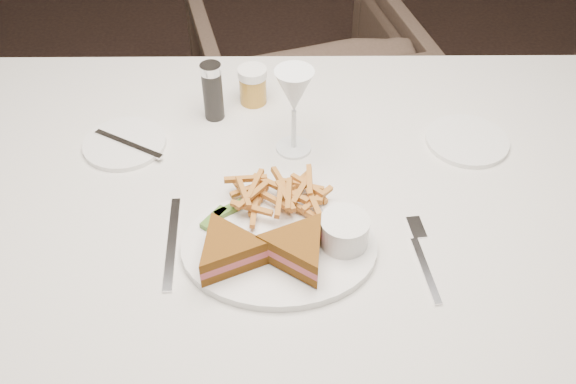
{
  "coord_description": "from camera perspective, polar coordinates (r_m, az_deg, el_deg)",
  "views": [
    {
      "loc": [
        0.22,
        -0.73,
        1.54
      ],
      "look_at": [
        0.23,
        0.05,
        0.8
      ],
      "focal_mm": 40.0,
      "sensor_mm": 36.0,
      "label": 1
    }
  ],
  "objects": [
    {
      "name": "table",
      "position": [
        1.43,
        -0.05,
        -11.0
      ],
      "size": [
        1.39,
        0.94,
        0.75
      ],
      "primitive_type": "cube",
      "rotation": [
        0.0,
        0.0,
        -0.01
      ],
      "color": "silver",
      "rests_on": "ground"
    },
    {
      "name": "chair_far",
      "position": [
        2.16,
        1.22,
        9.59
      ],
      "size": [
        0.78,
        0.75,
        0.67
      ],
      "primitive_type": "imported",
      "rotation": [
        0.0,
        0.0,
        3.37
      ],
      "color": "#433329",
      "rests_on": "ground"
    },
    {
      "name": "table_setting",
      "position": [
        1.09,
        -0.84,
        -0.13
      ],
      "size": [
        0.83,
        0.66,
        0.18
      ],
      "color": "white",
      "rests_on": "table"
    }
  ]
}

